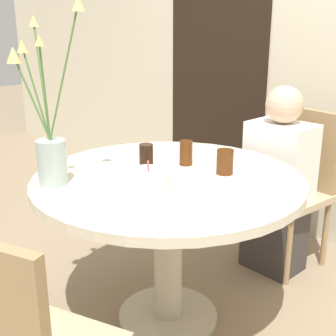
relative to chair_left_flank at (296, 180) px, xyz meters
name	(u,v)px	position (x,y,z in m)	size (l,w,h in m)	color
ground_plane	(168,318)	(-0.08, -0.94, -0.51)	(16.00, 16.00, 0.00)	#89755B
wall_back	(333,34)	(-0.08, 0.40, 0.79)	(8.00, 0.05, 2.60)	beige
doorway_panel	(216,70)	(-0.95, 0.36, 0.52)	(0.90, 0.01, 2.05)	black
dining_table	(168,205)	(-0.08, -0.94, 0.09)	(1.20, 1.20, 0.73)	beige
chair_left_flank	(296,180)	(0.00, 0.00, 0.00)	(0.43, 0.43, 0.90)	tan
birthday_cake	(148,181)	(0.00, -1.12, 0.27)	(0.19, 0.19, 0.13)	white
flower_vase	(49,140)	(-0.35, -1.35, 0.41)	(0.28, 0.23, 0.75)	#9EB2AD
side_plate	(268,185)	(0.30, -0.72, 0.23)	(0.20, 0.20, 0.01)	silver
drink_glass_0	(146,157)	(-0.22, -0.94, 0.29)	(0.06, 0.06, 0.12)	black
drink_glass_1	(186,153)	(-0.14, -0.76, 0.28)	(0.06, 0.06, 0.12)	#51280F
drink_glass_2	(225,162)	(0.07, -0.73, 0.28)	(0.08, 0.08, 0.11)	#51280F
person_woman	(278,187)	(-0.01, -0.16, -0.01)	(0.34, 0.24, 1.06)	#383333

